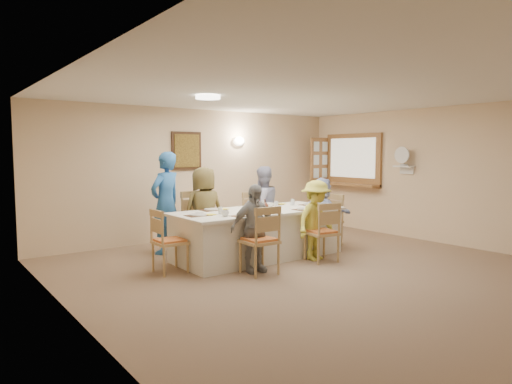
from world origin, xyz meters
TOP-DOWN VIEW (x-y plane):
  - ground at (0.00, 0.00)m, footprint 7.00×7.00m
  - room_walls at (0.00, 0.00)m, footprint 7.00×7.00m
  - wall_picture at (-0.30, 3.46)m, footprint 0.62×0.05m
  - wall_sconce at (0.90, 3.44)m, footprint 0.26×0.09m
  - ceiling_light at (-1.00, 1.50)m, footprint 0.36×0.36m
  - serving_hatch at (3.21, 2.40)m, footprint 0.06×1.50m
  - hatch_sill at (3.09, 2.40)m, footprint 0.30×1.50m
  - shutter_door at (2.95, 3.16)m, footprint 0.55×0.04m
  - fan_shelf at (3.13, 1.05)m, footprint 0.22×0.36m
  - desk_fan at (3.10, 1.05)m, footprint 0.30×0.30m
  - dining_table at (-0.13, 1.42)m, footprint 2.77×1.17m
  - chair_back_left at (-0.73, 2.22)m, footprint 0.56×0.56m
  - chair_back_right at (0.47, 2.22)m, footprint 0.47×0.47m
  - chair_front_left at (-0.73, 0.62)m, footprint 0.48×0.48m
  - chair_front_right at (0.47, 0.62)m, footprint 0.51×0.51m
  - chair_left_end at (-1.68, 1.42)m, footprint 0.43×0.43m
  - chair_right_end at (1.42, 1.42)m, footprint 0.47×0.47m
  - diner_back_left at (-0.73, 2.10)m, footprint 0.74×0.52m
  - diner_back_right at (0.47, 2.10)m, footprint 0.71×0.56m
  - diner_front_left at (-0.73, 0.74)m, footprint 0.79×0.45m
  - diner_front_right at (0.47, 0.74)m, footprint 0.96×0.74m
  - diner_right_end at (1.29, 1.42)m, footprint 1.21×0.58m
  - caregiver at (-1.18, 2.57)m, footprint 0.88×0.80m
  - placemat_fl at (-0.73, 1.00)m, footprint 0.34×0.25m
  - plate_fl at (-0.73, 1.00)m, footprint 0.22×0.22m
  - napkin_fl at (-0.55, 0.95)m, footprint 0.13×0.13m
  - placemat_fr at (0.47, 1.00)m, footprint 0.34×0.25m
  - plate_fr at (0.47, 1.00)m, footprint 0.24×0.24m
  - napkin_fr at (0.65, 0.95)m, footprint 0.14×0.14m
  - placemat_bl at (-0.73, 1.84)m, footprint 0.38×0.28m
  - plate_bl at (-0.73, 1.84)m, footprint 0.26×0.26m
  - napkin_bl at (-0.55, 1.79)m, footprint 0.14×0.14m
  - placemat_br at (0.47, 1.84)m, footprint 0.36×0.27m
  - plate_br at (0.47, 1.84)m, footprint 0.22×0.22m
  - napkin_br at (0.65, 1.79)m, footprint 0.13×0.13m
  - placemat_le at (-1.23, 1.42)m, footprint 0.34×0.25m
  - plate_le at (-1.23, 1.42)m, footprint 0.25×0.25m
  - napkin_le at (-1.05, 1.37)m, footprint 0.13×0.13m
  - placemat_re at (0.99, 1.42)m, footprint 0.34×0.25m
  - plate_re at (0.99, 1.42)m, footprint 0.23×0.23m
  - napkin_re at (1.17, 1.37)m, footprint 0.15×0.15m
  - teacup_a at (-0.96, 1.12)m, footprint 0.11×0.11m
  - teacup_b at (0.24, 1.97)m, footprint 0.10×0.10m
  - bowl_a at (-0.35, 1.13)m, footprint 0.31×0.31m
  - bowl_b at (0.21, 1.64)m, footprint 0.31×0.31m
  - condiment_ketchup at (-0.17, 1.41)m, footprint 0.14×0.14m
  - condiment_brown at (-0.09, 1.51)m, footprint 0.12×0.12m
  - condiment_malt at (-0.04, 1.39)m, footprint 0.16×0.16m
  - drinking_glass at (-0.28, 1.47)m, footprint 0.06×0.06m

SIDE VIEW (x-z plane):
  - ground at x=0.00m, z-range 0.00..0.00m
  - dining_table at x=-0.13m, z-range 0.00..0.76m
  - chair_left_end at x=-1.68m, z-range 0.00..0.90m
  - chair_front_right at x=0.47m, z-range 0.00..0.92m
  - chair_right_end at x=1.42m, z-range 0.00..0.92m
  - chair_back_right at x=0.47m, z-range 0.00..0.95m
  - chair_front_left at x=-0.73m, z-range 0.00..0.95m
  - chair_back_left at x=-0.73m, z-range 0.00..1.04m
  - diner_right_end at x=1.29m, z-range 0.00..1.23m
  - diner_front_left at x=-0.73m, z-range 0.00..1.23m
  - diner_front_right at x=0.47m, z-range 0.00..1.24m
  - diner_back_right at x=0.47m, z-range 0.00..1.42m
  - diner_back_left at x=-0.73m, z-range 0.00..1.44m
  - placemat_fl at x=-0.73m, z-range 0.76..0.77m
  - placemat_fr at x=0.47m, z-range 0.76..0.77m
  - placemat_bl at x=-0.73m, z-range 0.76..0.77m
  - placemat_br at x=0.47m, z-range 0.76..0.77m
  - placemat_le at x=-1.23m, z-range 0.76..0.77m
  - placemat_re at x=0.99m, z-range 0.76..0.77m
  - napkin_fl at x=-0.55m, z-range 0.77..0.77m
  - napkin_fr at x=0.65m, z-range 0.77..0.77m
  - napkin_bl at x=-0.55m, z-range 0.77..0.77m
  - napkin_br at x=0.65m, z-range 0.77..0.77m
  - napkin_le at x=-1.05m, z-range 0.77..0.77m
  - napkin_re at x=1.17m, z-range 0.77..0.77m
  - plate_fl at x=-0.73m, z-range 0.77..0.78m
  - plate_fr at x=0.47m, z-range 0.77..0.78m
  - plate_bl at x=-0.73m, z-range 0.76..0.78m
  - plate_br at x=0.47m, z-range 0.77..0.78m
  - plate_le at x=-1.23m, z-range 0.77..0.78m
  - plate_re at x=0.99m, z-range 0.77..0.78m
  - bowl_a at x=-0.35m, z-range 0.76..0.81m
  - bowl_b at x=0.21m, z-range 0.76..0.83m
  - teacup_a at x=-0.96m, z-range 0.76..0.85m
  - teacup_b at x=0.24m, z-range 0.76..0.85m
  - drinking_glass at x=-0.28m, z-range 0.77..0.86m
  - caregiver at x=-1.18m, z-range 0.00..1.68m
  - condiment_malt at x=-0.04m, z-range 0.76..0.92m
  - condiment_brown at x=-0.09m, z-range 0.76..0.94m
  - condiment_ketchup at x=-0.17m, z-range 0.76..1.02m
  - hatch_sill at x=3.09m, z-range 0.95..1.00m
  - fan_shelf at x=3.13m, z-range 1.39..1.41m
  - serving_hatch at x=3.21m, z-range 0.92..2.08m
  - shutter_door at x=2.95m, z-range 1.00..2.00m
  - room_walls at x=0.00m, z-range -1.99..5.01m
  - desk_fan at x=3.10m, z-range 1.41..1.69m
  - wall_picture at x=-0.30m, z-range 1.34..2.06m
  - wall_sconce at x=0.90m, z-range 1.81..1.99m
  - ceiling_light at x=-1.00m, z-range 2.45..2.50m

